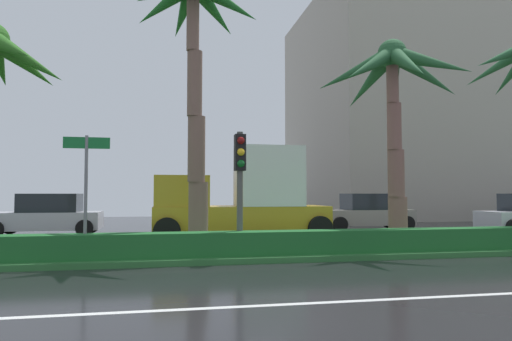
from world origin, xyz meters
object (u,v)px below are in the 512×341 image
(car_in_traffic_leading, at_px, (48,215))
(palm_tree_centre_right, at_px, (393,87))
(box_truck_following, at_px, (243,198))
(traffic_signal_median_right, at_px, (240,170))
(palm_tree_centre, at_px, (195,33))
(car_in_traffic_second, at_px, (367,212))
(street_name_sign, at_px, (86,179))

(car_in_traffic_leading, bearing_deg, palm_tree_centre_right, 148.95)
(car_in_traffic_leading, height_order, box_truck_following, box_truck_following)
(palm_tree_centre_right, distance_m, traffic_signal_median_right, 5.90)
(palm_tree_centre_right, relative_size, car_in_traffic_leading, 1.50)
(palm_tree_centre, height_order, car_in_traffic_leading, palm_tree_centre)
(car_in_traffic_second, bearing_deg, street_name_sign, 37.02)
(car_in_traffic_leading, bearing_deg, car_in_traffic_second, -179.62)
(palm_tree_centre, distance_m, traffic_signal_median_right, 4.46)
(car_in_traffic_leading, distance_m, car_in_traffic_second, 14.19)
(car_in_traffic_leading, relative_size, car_in_traffic_second, 1.00)
(palm_tree_centre_right, relative_size, street_name_sign, 2.15)
(car_in_traffic_second, bearing_deg, box_truck_following, 27.73)
(street_name_sign, relative_size, car_in_traffic_second, 0.70)
(traffic_signal_median_right, xyz_separation_m, box_truck_following, (0.90, 4.99, -0.81))
(palm_tree_centre, xyz_separation_m, car_in_traffic_second, (8.61, 7.06, -5.62))
(palm_tree_centre_right, bearing_deg, car_in_traffic_leading, 148.95)
(palm_tree_centre, relative_size, car_in_traffic_second, 1.91)
(palm_tree_centre_right, xyz_separation_m, car_in_traffic_second, (2.40, 7.19, -4.25))
(street_name_sign, distance_m, box_truck_following, 6.96)
(box_truck_following, height_order, car_in_traffic_second, box_truck_following)
(traffic_signal_median_right, distance_m, box_truck_following, 5.13)
(street_name_sign, height_order, car_in_traffic_leading, street_name_sign)
(palm_tree_centre, bearing_deg, box_truck_following, 60.51)
(box_truck_following, bearing_deg, car_in_traffic_leading, -23.82)
(car_in_traffic_second, bearing_deg, traffic_signal_median_right, 48.47)
(palm_tree_centre, distance_m, street_name_sign, 5.34)
(palm_tree_centre_right, bearing_deg, traffic_signal_median_right, -166.19)
(traffic_signal_median_right, bearing_deg, car_in_traffic_leading, 128.79)
(palm_tree_centre_right, distance_m, car_in_traffic_second, 8.69)
(street_name_sign, relative_size, car_in_traffic_leading, 0.70)
(palm_tree_centre_right, xyz_separation_m, car_in_traffic_leading, (-11.79, 7.10, -4.25))
(traffic_signal_median_right, height_order, car_in_traffic_leading, traffic_signal_median_right)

